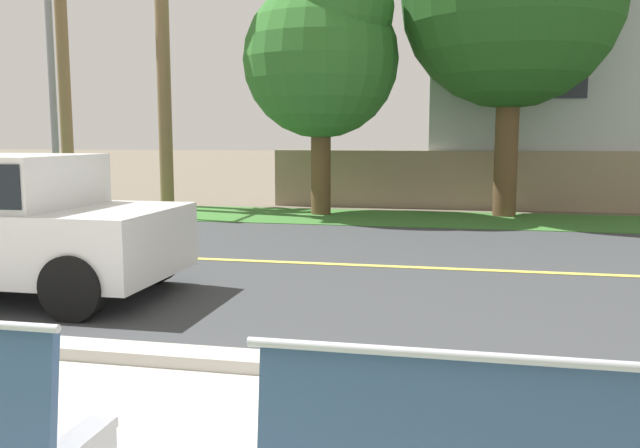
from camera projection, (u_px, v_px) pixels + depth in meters
The scene contains 8 objects.
ground_plane at pixel (383, 248), 10.39m from camera, with size 140.00×140.00×0.00m, color #665B4C.
curb_edge at pixel (298, 366), 4.90m from camera, with size 44.00×0.30×0.11m, color #ADA89E.
street_asphalt at pixel (371, 266), 8.93m from camera, with size 52.00×8.00×0.01m, color #383A3D.
road_centre_line at pixel (371, 266), 8.93m from camera, with size 48.00×0.14×0.01m, color #E0CC4C.
far_verge_grass at pixel (404, 218), 14.12m from camera, with size 48.00×2.80×0.02m, color #38702D.
streetlamp at pixel (54, 24), 14.97m from camera, with size 0.24×2.10×7.51m.
shade_tree_far_left at pixel (325, 48), 14.30m from camera, with size 3.39×3.39×5.60m.
garden_wall at pixel (543, 181), 15.57m from camera, with size 13.00×0.36×1.40m, color gray.
Camera 1 is at (1.13, -2.24, 1.74)m, focal length 37.21 mm.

